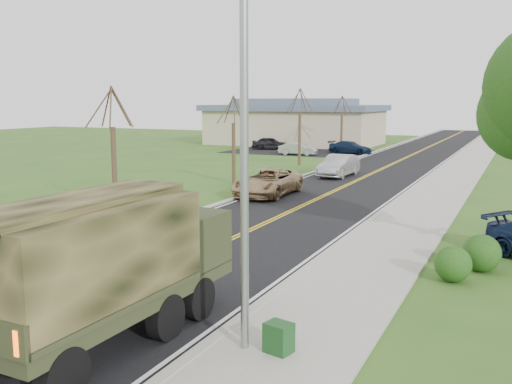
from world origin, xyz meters
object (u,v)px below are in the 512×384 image
Objects in this scene: military_truck at (104,259)px; utility_box_far at (279,338)px; sedan_silver at (339,166)px; suv_champagne at (268,182)px.

utility_box_far is at bearing 17.38° from military_truck.
utility_box_far is (7.54, -28.66, -0.36)m from sedan_silver.
military_truck reaches higher than utility_box_far.
sedan_silver is at bearing 117.76° from utility_box_far.
military_truck is 1.25× the size of suv_champagne.
utility_box_far is at bearing -72.57° from sedan_silver.
military_truck is 10.73× the size of utility_box_far.
military_truck is 1.46× the size of sedan_silver.
military_truck reaches higher than suv_champagne.
suv_champagne is at bearing 105.56° from military_truck.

